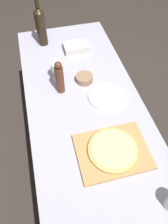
% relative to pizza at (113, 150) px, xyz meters
% --- Properties ---
extents(ground_plane, '(12.00, 12.00, 0.00)m').
position_rel_pizza_xyz_m(ground_plane, '(-0.06, 0.36, -0.76)').
color(ground_plane, '#2D2823').
extents(dining_table, '(0.71, 1.75, 0.73)m').
position_rel_pizza_xyz_m(dining_table, '(-0.06, 0.36, -0.12)').
color(dining_table, '#9393A8').
rests_on(dining_table, ground_plane).
extents(cutting_board, '(0.37, 0.29, 0.02)m').
position_rel_pizza_xyz_m(cutting_board, '(0.00, 0.00, -0.02)').
color(cutting_board, '#A87A47').
rests_on(cutting_board, dining_table).
extents(pizza, '(0.26, 0.26, 0.02)m').
position_rel_pizza_xyz_m(pizza, '(0.00, 0.00, 0.00)').
color(pizza, tan).
rests_on(pizza, cutting_board).
extents(wine_bottle, '(0.07, 0.07, 0.37)m').
position_rel_pizza_xyz_m(wine_bottle, '(-0.22, 1.04, 0.12)').
color(wine_bottle, black).
rests_on(wine_bottle, dining_table).
extents(pepper_mill, '(0.05, 0.05, 0.24)m').
position_rel_pizza_xyz_m(pepper_mill, '(-0.18, 0.50, 0.08)').
color(pepper_mill, '#4C2819').
rests_on(pepper_mill, dining_table).
extents(wine_glass, '(0.08, 0.08, 0.14)m').
position_rel_pizza_xyz_m(wine_glass, '(-0.18, 0.62, 0.07)').
color(wine_glass, silver).
rests_on(wine_glass, dining_table).
extents(small_bowl, '(0.11, 0.11, 0.04)m').
position_rel_pizza_xyz_m(small_bowl, '(-0.01, 0.55, -0.01)').
color(small_bowl, '#84664C').
rests_on(small_bowl, dining_table).
extents(dinner_plate, '(0.24, 0.24, 0.01)m').
position_rel_pizza_xyz_m(dinner_plate, '(0.09, 0.38, -0.02)').
color(dinner_plate, silver).
rests_on(dinner_plate, dining_table).
extents(food_container, '(0.18, 0.13, 0.05)m').
position_rel_pizza_xyz_m(food_container, '(0.01, 0.90, -0.00)').
color(food_container, '#BCB7AD').
rests_on(food_container, dining_table).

